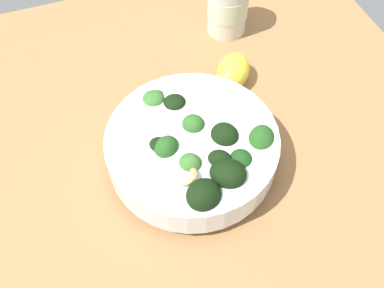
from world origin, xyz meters
TOP-DOWN VIEW (x-y plane):
  - ground_plane at (0.00, 0.00)cm, footprint 71.56×71.56cm
  - bowl_of_broccoli at (2.00, -0.67)cm, footprint 20.58×20.38cm
  - lemon_wedge at (-9.20, 9.25)cm, footprint 7.60×7.35cm
  - bottle_short at (-20.00, 12.78)cm, footprint 6.12×6.12cm

SIDE VIEW (x-z plane):
  - ground_plane at x=0.00cm, z-range -4.40..0.00cm
  - lemon_wedge at x=-9.20cm, z-range 0.00..4.23cm
  - bowl_of_broccoli at x=2.00cm, z-range -0.48..7.66cm
  - bottle_short at x=-20.00cm, z-range -0.45..10.43cm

